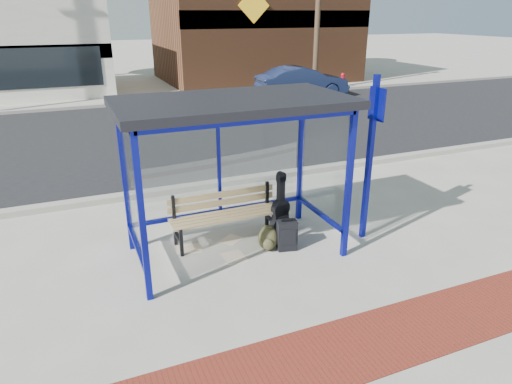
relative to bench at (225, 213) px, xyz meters
name	(u,v)px	position (x,y,z in m)	size (l,w,h in m)	color
ground	(236,252)	(0.01, -0.46, -0.49)	(120.00, 120.00, 0.00)	#B2ADA0
brick_paver_strip	(319,358)	(0.01, -3.06, -0.48)	(60.00, 1.00, 0.01)	maroon
curb_near	(189,187)	(0.01, 2.44, -0.43)	(60.00, 0.25, 0.12)	gray
street_asphalt	(146,135)	(0.01, 7.54, -0.49)	(60.00, 10.00, 0.00)	black
curb_far	(123,104)	(0.01, 12.64, -0.43)	(60.00, 0.25, 0.12)	gray
far_sidewalk	(117,98)	(0.01, 14.54, -0.48)	(60.00, 4.00, 0.01)	#B2ADA0
bus_shelter	(232,122)	(0.01, -0.39, 1.58)	(3.30, 1.80, 2.42)	navy
storefront_brown	(254,18)	(8.01, 18.03, 2.71)	(10.00, 7.08, 6.40)	#59331E
bench	(225,213)	(0.00, 0.00, 0.00)	(1.83, 0.45, 0.86)	black
guitar_bag	(280,215)	(0.89, -0.24, -0.09)	(0.41, 0.21, 1.08)	black
suitcase	(287,235)	(0.78, -0.70, -0.24)	(0.34, 0.26, 0.54)	black
backpack	(268,239)	(0.51, -0.59, -0.30)	(0.39, 0.38, 0.39)	#302F1B
sign_post	(371,151)	(2.17, -0.79, 1.02)	(0.12, 0.34, 2.68)	navy
newspaper_a	(189,249)	(-0.65, -0.09, -0.48)	(0.40, 0.31, 0.01)	white
newspaper_b	(234,257)	(-0.08, -0.63, -0.48)	(0.41, 0.32, 0.01)	white
newspaper_c	(231,240)	(0.08, -0.06, -0.49)	(0.35, 0.28, 0.01)	white
parked_car	(302,82)	(7.60, 11.59, 0.18)	(1.41, 4.03, 1.33)	#1A254A
fire_hydrant	(343,80)	(10.74, 13.16, -0.09)	(0.32, 0.22, 0.73)	#A70B18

